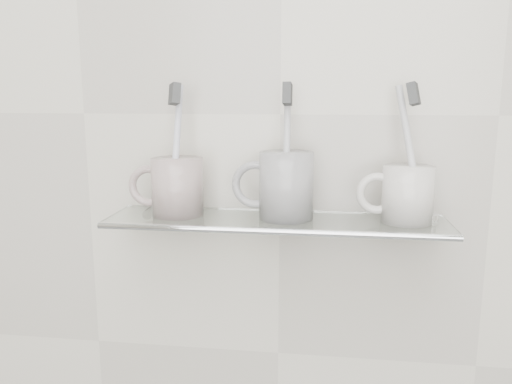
% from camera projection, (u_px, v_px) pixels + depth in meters
% --- Properties ---
extents(wall_back, '(2.50, 0.00, 2.50)m').
position_uv_depth(wall_back, '(280.00, 114.00, 0.77)').
color(wall_back, beige).
rests_on(wall_back, ground).
extents(shelf_glass, '(0.50, 0.12, 0.01)m').
position_uv_depth(shelf_glass, '(276.00, 221.00, 0.74)').
color(shelf_glass, silver).
rests_on(shelf_glass, wall_back).
extents(shelf_rail, '(0.50, 0.01, 0.01)m').
position_uv_depth(shelf_rail, '(272.00, 231.00, 0.68)').
color(shelf_rail, silver).
rests_on(shelf_rail, shelf_glass).
extents(bracket_left, '(0.02, 0.03, 0.02)m').
position_uv_depth(bracket_left, '(150.00, 216.00, 0.81)').
color(bracket_left, silver).
rests_on(bracket_left, wall_back).
extents(bracket_right, '(0.02, 0.03, 0.02)m').
position_uv_depth(bracket_right, '(416.00, 225.00, 0.76)').
color(bracket_right, silver).
rests_on(bracket_right, wall_back).
extents(mug_left, '(0.08, 0.08, 0.09)m').
position_uv_depth(mug_left, '(177.00, 187.00, 0.75)').
color(mug_left, white).
rests_on(mug_left, shelf_glass).
extents(mug_left_handle, '(0.06, 0.01, 0.06)m').
position_uv_depth(mug_left_handle, '(149.00, 186.00, 0.76)').
color(mug_left_handle, white).
rests_on(mug_left_handle, mug_left).
extents(toothbrush_left, '(0.02, 0.06, 0.19)m').
position_uv_depth(toothbrush_left, '(176.00, 149.00, 0.74)').
color(toothbrush_left, silver).
rests_on(toothbrush_left, mug_left).
extents(bristles_left, '(0.02, 0.03, 0.03)m').
position_uv_depth(bristles_left, '(175.00, 94.00, 0.73)').
color(bristles_left, '#363738').
rests_on(bristles_left, toothbrush_left).
extents(mug_center, '(0.09, 0.09, 0.10)m').
position_uv_depth(mug_center, '(286.00, 185.00, 0.73)').
color(mug_center, white).
rests_on(mug_center, shelf_glass).
extents(mug_center_handle, '(0.07, 0.01, 0.07)m').
position_uv_depth(mug_center_handle, '(255.00, 185.00, 0.74)').
color(mug_center_handle, white).
rests_on(mug_center_handle, mug_center).
extents(toothbrush_center, '(0.01, 0.05, 0.19)m').
position_uv_depth(toothbrush_center, '(287.00, 150.00, 0.72)').
color(toothbrush_center, '#ADADAD').
rests_on(toothbrush_center, mug_center).
extents(bristles_center, '(0.01, 0.03, 0.03)m').
position_uv_depth(bristles_center, '(287.00, 94.00, 0.70)').
color(bristles_center, '#363738').
rests_on(bristles_center, toothbrush_center).
extents(mug_right, '(0.09, 0.09, 0.08)m').
position_uv_depth(mug_right, '(408.00, 194.00, 0.71)').
color(mug_right, silver).
rests_on(mug_right, shelf_glass).
extents(mug_right_handle, '(0.06, 0.01, 0.06)m').
position_uv_depth(mug_right_handle, '(377.00, 194.00, 0.71)').
color(mug_right_handle, silver).
rests_on(mug_right_handle, mug_right).
extents(toothbrush_right, '(0.05, 0.05, 0.19)m').
position_uv_depth(toothbrush_right, '(410.00, 152.00, 0.70)').
color(toothbrush_right, '#BDBCBB').
rests_on(toothbrush_right, mug_right).
extents(bristles_right, '(0.02, 0.03, 0.03)m').
position_uv_depth(bristles_right, '(414.00, 94.00, 0.68)').
color(bristles_right, '#363738').
rests_on(bristles_right, toothbrush_right).
extents(chrome_cap, '(0.03, 0.03, 0.01)m').
position_uv_depth(chrome_cap, '(427.00, 218.00, 0.71)').
color(chrome_cap, silver).
rests_on(chrome_cap, shelf_glass).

